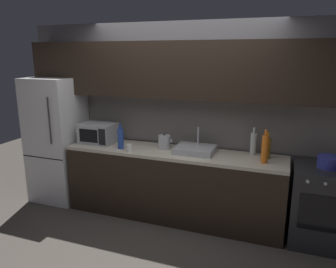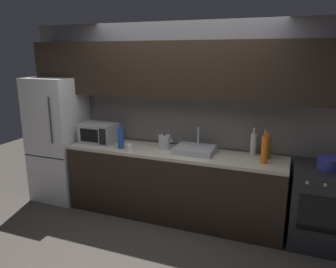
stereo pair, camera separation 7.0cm
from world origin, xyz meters
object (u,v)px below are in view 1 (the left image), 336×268
(microwave, at_px, (98,133))
(kettle, at_px, (164,142))
(refrigerator, at_px, (57,139))
(wine_bottle_orange, at_px, (265,149))
(cooking_pot, at_px, (329,162))
(wine_bottle_amber, at_px, (267,148))
(oven_range, at_px, (319,205))
(mug_white, at_px, (129,148))
(wine_bottle_clear, at_px, (253,143))
(wine_bottle_blue, at_px, (121,138))

(microwave, bearing_deg, kettle, 2.09)
(refrigerator, relative_size, wine_bottle_orange, 4.60)
(kettle, distance_m, cooking_pot, 1.92)
(microwave, relative_size, wine_bottle_amber, 1.45)
(refrigerator, height_order, kettle, refrigerator)
(refrigerator, distance_m, oven_range, 3.54)
(cooking_pot, bearing_deg, wine_bottle_amber, 170.38)
(mug_white, bearing_deg, wine_bottle_clear, 15.55)
(kettle, xyz_separation_m, wine_bottle_orange, (1.25, -0.12, 0.07))
(wine_bottle_amber, bearing_deg, oven_range, -10.46)
(cooking_pot, bearing_deg, refrigerator, -180.00)
(kettle, relative_size, wine_bottle_blue, 0.62)
(oven_range, relative_size, wine_bottle_blue, 2.76)
(wine_bottle_amber, xyz_separation_m, cooking_pot, (0.65, -0.11, -0.06))
(wine_bottle_amber, relative_size, wine_bottle_clear, 0.94)
(wine_bottle_blue, bearing_deg, refrigerator, 173.57)
(kettle, height_order, wine_bottle_orange, wine_bottle_orange)
(microwave, relative_size, wine_bottle_blue, 1.41)
(wine_bottle_clear, bearing_deg, kettle, -172.13)
(wine_bottle_blue, height_order, wine_bottle_clear, wine_bottle_clear)
(wine_bottle_clear, relative_size, mug_white, 3.68)
(microwave, height_order, wine_bottle_clear, wine_bottle_clear)
(wine_bottle_clear, bearing_deg, refrigerator, -175.72)
(wine_bottle_orange, relative_size, wine_bottle_blue, 1.18)
(wine_bottle_amber, bearing_deg, kettle, -177.43)
(wine_bottle_amber, bearing_deg, microwave, -177.64)
(wine_bottle_orange, bearing_deg, kettle, 174.36)
(refrigerator, xyz_separation_m, wine_bottle_amber, (2.91, 0.11, 0.14))
(oven_range, distance_m, wine_bottle_orange, 0.88)
(wine_bottle_amber, height_order, wine_bottle_blue, wine_bottle_blue)
(wine_bottle_clear, bearing_deg, mug_white, -164.45)
(wine_bottle_amber, bearing_deg, wine_bottle_orange, -95.07)
(mug_white, bearing_deg, cooking_pot, 5.09)
(wine_bottle_amber, distance_m, cooking_pot, 0.66)
(oven_range, xyz_separation_m, mug_white, (-2.24, -0.20, 0.50))
(microwave, bearing_deg, mug_white, -20.63)
(wine_bottle_orange, bearing_deg, oven_range, 6.34)
(kettle, relative_size, mug_white, 2.22)
(wine_bottle_amber, xyz_separation_m, wine_bottle_blue, (-1.80, -0.24, 0.00))
(refrigerator, height_order, oven_range, refrigerator)
(refrigerator, distance_m, microwave, 0.70)
(refrigerator, bearing_deg, mug_white, -9.11)
(wine_bottle_clear, distance_m, mug_white, 1.53)
(microwave, xyz_separation_m, wine_bottle_orange, (2.21, -0.09, 0.03))
(wine_bottle_amber, distance_m, mug_white, 1.67)
(refrigerator, bearing_deg, oven_range, -0.02)
(refrigerator, height_order, wine_bottle_amber, refrigerator)
(microwave, height_order, wine_bottle_orange, wine_bottle_orange)
(oven_range, bearing_deg, cooking_pot, 1.72)
(oven_range, xyz_separation_m, cooking_pot, (0.05, 0.00, 0.52))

